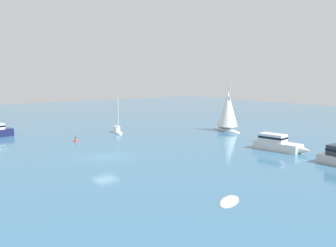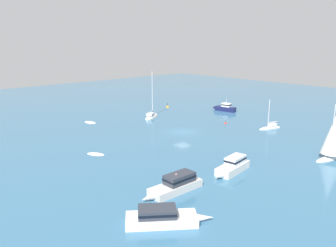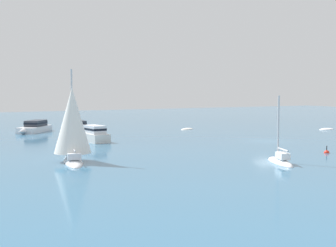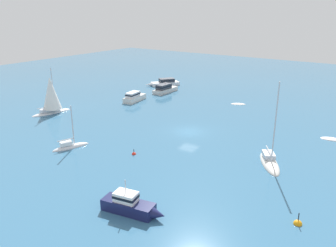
% 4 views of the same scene
% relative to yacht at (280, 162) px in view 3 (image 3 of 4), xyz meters
% --- Properties ---
extents(ground_plane, '(160.00, 160.00, 0.00)m').
position_rel_yacht_xyz_m(ground_plane, '(-13.69, 9.30, -0.15)').
color(ground_plane, teal).
extents(yacht, '(4.86, 2.53, 5.88)m').
position_rel_yacht_xyz_m(yacht, '(0.00, 0.00, 0.00)').
color(yacht, white).
rests_on(yacht, ground).
extents(skiff, '(2.35, 2.95, 0.39)m').
position_rel_yacht_xyz_m(skiff, '(-31.53, 9.09, -0.15)').
color(skiff, silver).
rests_on(skiff, ground).
extents(cabin_cruiser, '(7.18, 6.06, 1.57)m').
position_rel_yacht_xyz_m(cabin_cruiser, '(-37.23, -11.54, 0.51)').
color(cabin_cruiser, white).
rests_on(cabin_cruiser, ground).
extents(motor_cruiser, '(7.79, 2.29, 1.99)m').
position_rel_yacht_xyz_m(motor_cruiser, '(-31.66, -7.49, 0.62)').
color(motor_cruiser, silver).
rests_on(motor_cruiser, ground).
extents(dinghy, '(1.93, 3.11, 0.44)m').
position_rel_yacht_xyz_m(dinghy, '(-22.04, 26.81, -0.15)').
color(dinghy, white).
rests_on(dinghy, ground).
extents(cabin_cruiser_1, '(6.85, 2.64, 1.85)m').
position_rel_yacht_xyz_m(cabin_cruiser_1, '(-22.60, -8.28, 0.62)').
color(cabin_cruiser_1, silver).
rests_on(cabin_cruiser_1, ground).
extents(ketch, '(6.93, 3.63, 8.03)m').
position_rel_yacht_xyz_m(ketch, '(-8.51, -14.60, 2.73)').
color(ketch, white).
rests_on(ketch, ground).
extents(mooring_buoy, '(0.52, 0.52, 0.94)m').
position_rel_yacht_xyz_m(mooring_buoy, '(-3.00, 7.99, -0.14)').
color(mooring_buoy, red).
rests_on(mooring_buoy, ground).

